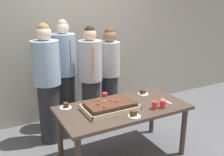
{
  "coord_description": "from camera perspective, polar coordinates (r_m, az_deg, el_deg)",
  "views": [
    {
      "loc": [
        -1.48,
        -2.49,
        1.99
      ],
      "look_at": [
        -0.08,
        0.15,
        1.07
      ],
      "focal_mm": 39.66,
      "sensor_mm": 36.0,
      "label": 1
    }
  ],
  "objects": [
    {
      "name": "ground_plane",
      "position": [
        3.51,
        2.35,
        -17.47
      ],
      "size": [
        12.0,
        12.0,
        0.0
      ],
      "primitive_type": "plane",
      "color": "#5B5B60"
    },
    {
      "name": "interior_back_panel",
      "position": [
        4.38,
        -8.23,
        10.44
      ],
      "size": [
        8.0,
        0.12,
        3.0
      ],
      "primitive_type": "cube",
      "color": "#9E998E",
      "rests_on": "ground_plane"
    },
    {
      "name": "party_table",
      "position": [
        3.2,
        2.49,
        -8.08
      ],
      "size": [
        1.64,
        0.85,
        0.72
      ],
      "color": "#47382D",
      "rests_on": "ground_plane"
    },
    {
      "name": "sheet_cake",
      "position": [
        3.05,
        -0.5,
        -6.51
      ],
      "size": [
        0.65,
        0.42,
        0.12
      ],
      "color": "beige",
      "rests_on": "party_table"
    },
    {
      "name": "plated_slice_near_left",
      "position": [
        2.89,
        5.07,
        -8.47
      ],
      "size": [
        0.15,
        0.15,
        0.07
      ],
      "color": "white",
      "rests_on": "party_table"
    },
    {
      "name": "plated_slice_near_right",
      "position": [
        3.16,
        -10.61,
        -6.48
      ],
      "size": [
        0.15,
        0.15,
        0.07
      ],
      "color": "white",
      "rests_on": "party_table"
    },
    {
      "name": "plated_slice_far_left",
      "position": [
        3.58,
        7.14,
        -3.45
      ],
      "size": [
        0.15,
        0.15,
        0.07
      ],
      "color": "white",
      "rests_on": "party_table"
    },
    {
      "name": "drink_cup_nearest",
      "position": [
        3.11,
        9.76,
        -6.21
      ],
      "size": [
        0.07,
        0.07,
        0.1
      ],
      "primitive_type": "cylinder",
      "color": "red",
      "rests_on": "party_table"
    },
    {
      "name": "drink_cup_middle",
      "position": [
        3.16,
        11.59,
        -5.96
      ],
      "size": [
        0.07,
        0.07,
        0.1
      ],
      "primitive_type": "cylinder",
      "color": "red",
      "rests_on": "party_table"
    },
    {
      "name": "drink_cup_far_end",
      "position": [
        3.35,
        -1.68,
        -4.23
      ],
      "size": [
        0.07,
        0.07,
        0.1
      ],
      "primitive_type": "cylinder",
      "color": "red",
      "rests_on": "party_table"
    },
    {
      "name": "cake_server_utensil",
      "position": [
        3.38,
        12.41,
        -5.28
      ],
      "size": [
        0.03,
        0.2,
        0.01
      ],
      "primitive_type": "cube",
      "color": "silver",
      "rests_on": "party_table"
    },
    {
      "name": "person_serving_front",
      "position": [
        3.97,
        -10.74,
        0.82
      ],
      "size": [
        0.37,
        0.37,
        1.75
      ],
      "rotation": [
        0.0,
        0.0,
        -1.42
      ],
      "color": "#28282D",
      "rests_on": "ground_plane"
    },
    {
      "name": "person_green_shirt_behind",
      "position": [
        4.08,
        -0.55,
        0.69
      ],
      "size": [
        0.34,
        0.34,
        1.62
      ],
      "rotation": [
        0.0,
        0.0,
        -2.05
      ],
      "color": "#28282D",
      "rests_on": "ground_plane"
    },
    {
      "name": "person_striped_tie_right",
      "position": [
        3.6,
        -14.62,
        -1.3
      ],
      "size": [
        0.38,
        0.38,
        1.73
      ],
      "rotation": [
        0.0,
        0.0,
        -1.01
      ],
      "color": "#28282D",
      "rests_on": "ground_plane"
    },
    {
      "name": "person_far_right_suit",
      "position": [
        3.75,
        -4.9,
        -0.45
      ],
      "size": [
        0.35,
        0.35,
        1.68
      ],
      "rotation": [
        0.0,
        0.0,
        -1.7
      ],
      "color": "#28282D",
      "rests_on": "ground_plane"
    }
  ]
}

